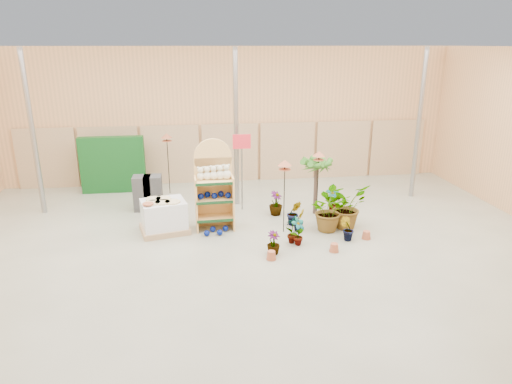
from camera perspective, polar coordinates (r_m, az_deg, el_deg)
The scene contains 23 objects.
room at distance 10.58m, azimuth -1.19°, elevation 5.21°, with size 15.20×12.10×4.70m.
display_shelf at distance 11.70m, azimuth -5.29°, elevation 0.52°, with size 0.99×0.65×2.32m.
teddy_bears at distance 11.48m, azimuth -5.14°, elevation 2.30°, with size 0.86×0.24×0.38m.
gazing_balls_shelf at distance 11.61m, azimuth -5.23°, elevation -0.39°, with size 0.85×0.29×0.16m.
gazing_balls_floor at distance 11.57m, azimuth -4.99°, elevation -4.86°, with size 0.63×0.39×0.15m.
pallet_stack at distance 11.76m, azimuth -11.44°, elevation -3.00°, with size 1.35×1.20×0.86m.
charcoal_planters at distance 13.41m, azimuth -13.35°, elevation -0.10°, with size 0.80×0.50×1.00m.
trellis_stock at distance 15.23m, azimuth -17.45°, elevation 3.28°, with size 2.00×0.30×1.80m, color #0E4515.
offer_sign at distance 12.74m, azimuth -1.79°, elevation 4.44°, with size 0.50×0.08×2.20m.
bird_table_front at distance 11.13m, azimuth 3.62°, elevation 3.36°, with size 0.34×0.34×1.89m.
bird_table_right at distance 12.40m, azimuth 7.87°, elevation 4.49°, with size 0.34×0.34×1.83m.
bird_table_back at distance 14.43m, azimuth -11.10°, elevation 6.67°, with size 0.34×0.34×1.94m.
palm at distance 12.58m, azimuth 7.57°, elevation 3.51°, with size 0.70×0.70×1.69m.
potted_plant_0 at distance 10.96m, azimuth 4.56°, elevation -4.64°, with size 0.37×0.25×0.70m, color #316C1D.
potted_plant_1 at distance 11.67m, azimuth 5.41°, elevation -3.51°, with size 0.32×0.26×0.59m, color #316C1D.
potted_plant_2 at distance 11.71m, azimuth 8.78°, elevation -2.23°, with size 0.99×0.86×1.10m, color #316C1D.
potted_plant_4 at distance 13.04m, azimuth 9.52°, elevation -0.99°, with size 0.39×0.26×0.74m, color #316C1D.
potted_plant_5 at distance 12.02m, azimuth 4.78°, elevation -2.61°, with size 0.37×0.30×0.68m, color #316C1D.
potted_plant_7 at distance 10.39m, azimuth 2.18°, elevation -6.37°, with size 0.30×0.30×0.54m, color #316C1D.
potted_plant_8 at distance 10.83m, azimuth 5.28°, elevation -4.93°, with size 0.37×0.25×0.70m, color #316C1D.
potted_plant_9 at distance 11.29m, azimuth 11.30°, elevation -4.56°, with size 0.32×0.26×0.59m, color #316C1D.
potted_plant_10 at distance 12.00m, azimuth 11.25°, elevation -1.73°, with size 1.04×0.90×1.15m, color #316C1D.
potted_plant_11 at distance 12.69m, azimuth 2.49°, elevation -1.42°, with size 0.38×0.38×0.68m, color #316C1D.
Camera 1 is at (-1.17, -9.34, 4.56)m, focal length 32.00 mm.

